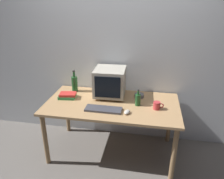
{
  "coord_description": "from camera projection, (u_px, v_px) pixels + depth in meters",
  "views": [
    {
      "loc": [
        0.42,
        -2.34,
        1.94
      ],
      "look_at": [
        0.0,
        0.0,
        0.91
      ],
      "focal_mm": 35.0,
      "sensor_mm": 36.0,
      "label": 1
    }
  ],
  "objects": [
    {
      "name": "computer_mouse",
      "position": [
        127.0,
        112.0,
        2.42
      ],
      "size": [
        0.08,
        0.11,
        0.04
      ],
      "primitive_type": "ellipsoid",
      "rotation": [
        0.0,
        0.0,
        -0.26
      ],
      "color": "beige",
      "rests_on": "desk"
    },
    {
      "name": "bottle_short",
      "position": [
        138.0,
        99.0,
        2.58
      ],
      "size": [
        0.06,
        0.06,
        0.21
      ],
      "color": "#1E4C23",
      "rests_on": "desk"
    },
    {
      "name": "back_wall",
      "position": [
        118.0,
        52.0,
        2.89
      ],
      "size": [
        4.0,
        0.08,
        2.5
      ],
      "primitive_type": "cube",
      "color": "silver",
      "rests_on": "ground"
    },
    {
      "name": "book_stack",
      "position": [
        68.0,
        96.0,
        2.79
      ],
      "size": [
        0.23,
        0.18,
        0.07
      ],
      "color": "#33894C",
      "rests_on": "desk"
    },
    {
      "name": "ground_plane",
      "position": [
        112.0,
        151.0,
        2.96
      ],
      "size": [
        6.0,
        6.0,
        0.0
      ],
      "primitive_type": "plane",
      "color": "slate"
    },
    {
      "name": "mug",
      "position": [
        157.0,
        106.0,
        2.51
      ],
      "size": [
        0.12,
        0.08,
        0.09
      ],
      "color": "#CC383D",
      "rests_on": "desk"
    },
    {
      "name": "desk",
      "position": [
        112.0,
        109.0,
        2.7
      ],
      "size": [
        1.62,
        0.84,
        0.73
      ],
      "color": "tan",
      "rests_on": "ground"
    },
    {
      "name": "bottle_tall",
      "position": [
        75.0,
        83.0,
        2.95
      ],
      "size": [
        0.08,
        0.08,
        0.3
      ],
      "color": "#1E4C23",
      "rests_on": "desk"
    },
    {
      "name": "keyboard",
      "position": [
        103.0,
        109.0,
        2.49
      ],
      "size": [
        0.42,
        0.15,
        0.02
      ],
      "primitive_type": "cube",
      "rotation": [
        0.0,
        0.0,
        -0.01
      ],
      "color": "#3F3F47",
      "rests_on": "desk"
    },
    {
      "name": "crt_monitor",
      "position": [
        110.0,
        82.0,
        2.78
      ],
      "size": [
        0.39,
        0.4,
        0.37
      ],
      "color": "#B2AD9E",
      "rests_on": "desk"
    },
    {
      "name": "cd_spindle",
      "position": [
        139.0,
        96.0,
        2.81
      ],
      "size": [
        0.12,
        0.12,
        0.04
      ],
      "primitive_type": "cylinder",
      "color": "#595B66",
      "rests_on": "desk"
    }
  ]
}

